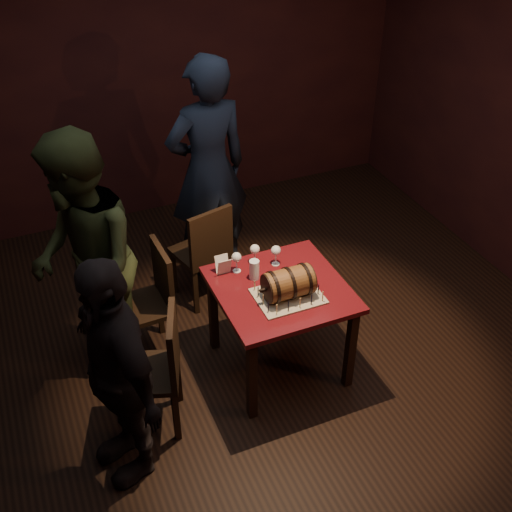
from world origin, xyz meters
The scene contains 16 objects.
room_shell centered at (0.00, 0.00, 1.40)m, with size 5.04×5.04×2.80m.
pub_table centered at (0.13, -0.11, 0.64)m, with size 0.90×0.90×0.75m.
cake_board centered at (0.13, -0.22, 0.76)m, with size 0.45×0.35×0.01m, color #ABA28A.
barrel_cake centered at (0.13, -0.22, 0.87)m, with size 0.38×0.23×0.23m.
birthday_candles centered at (0.13, -0.22, 0.80)m, with size 0.40×0.30×0.09m.
wine_glass_left centered at (-0.09, 0.19, 0.87)m, with size 0.07×0.07×0.16m.
wine_glass_mid centered at (0.07, 0.23, 0.87)m, with size 0.07×0.07×0.16m.
wine_glass_right centered at (0.21, 0.15, 0.87)m, with size 0.07×0.07×0.16m.
pint_of_ale centered at (0.00, 0.06, 0.82)m, with size 0.07×0.07×0.15m.
menu_card centered at (-0.18, 0.21, 0.81)m, with size 0.10×0.05×0.13m, color white, non-canonical shape.
chair_back centered at (-0.11, 0.85, 0.52)m, with size 0.49×0.49×0.93m.
chair_left_rear centered at (-0.67, 0.42, 0.52)m, with size 0.42×0.42×0.93m.
chair_left_front centered at (-0.82, -0.28, 0.52)m, with size 0.51×0.51×0.93m.
person_back centered at (0.10, 1.29, 0.99)m, with size 0.72×0.47×1.98m, color #171F2F.
person_left_rear centered at (-1.10, 0.42, 0.95)m, with size 0.92×0.72×1.90m, color #2F391C.
person_left_front centered at (-1.12, -0.52, 0.81)m, with size 0.95×0.40×1.62m, color black.
Camera 1 is at (-1.41, -3.27, 3.53)m, focal length 45.00 mm.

